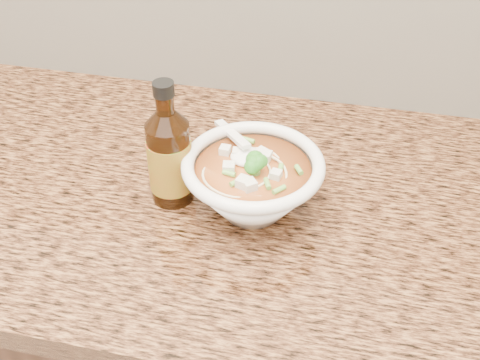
# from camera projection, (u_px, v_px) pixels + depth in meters

# --- Properties ---
(cabinet) EXTENTS (4.00, 0.65, 0.86)m
(cabinet) POSITION_uv_depth(u_px,v_px,m) (176.00, 346.00, 1.31)
(cabinet) COLOR #321B0F
(cabinet) RESTS_ON ground
(counter_slab) EXTENTS (4.00, 0.68, 0.04)m
(counter_slab) POSITION_uv_depth(u_px,v_px,m) (158.00, 187.00, 1.02)
(counter_slab) COLOR #915F35
(counter_slab) RESTS_ON cabinet
(soup_bowl) EXTENTS (0.22, 0.22, 0.12)m
(soup_bowl) POSITION_uv_depth(u_px,v_px,m) (253.00, 184.00, 0.92)
(soup_bowl) COLOR white
(soup_bowl) RESTS_ON counter_slab
(hot_sauce_bottle) EXTENTS (0.08, 0.08, 0.21)m
(hot_sauce_bottle) POSITION_uv_depth(u_px,v_px,m) (170.00, 157.00, 0.92)
(hot_sauce_bottle) COLOR #361907
(hot_sauce_bottle) RESTS_ON counter_slab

